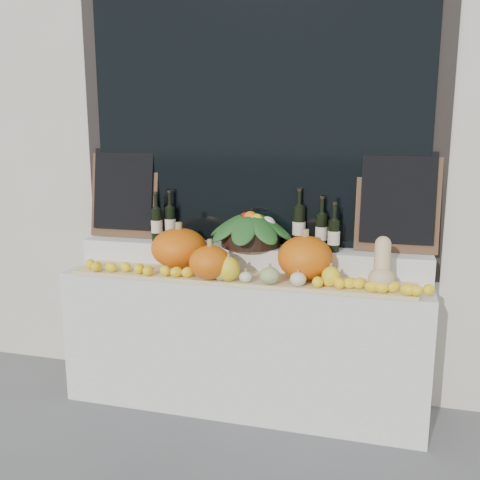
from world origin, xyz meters
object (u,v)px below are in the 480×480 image
(butternut_squash, at_px, (382,268))
(wine_bottle_tall, at_px, (299,226))
(pumpkin_right, at_px, (305,258))
(produce_bowl, at_px, (250,229))
(pumpkin_left, at_px, (179,248))

(butternut_squash, height_order, wine_bottle_tall, wine_bottle_tall)
(pumpkin_right, bearing_deg, butternut_squash, -11.91)
(produce_bowl, bearing_deg, pumpkin_left, -160.52)
(butternut_squash, xyz_separation_m, wine_bottle_tall, (-0.53, 0.37, 0.15))
(produce_bowl, height_order, wine_bottle_tall, wine_bottle_tall)
(pumpkin_left, distance_m, produce_bowl, 0.48)
(wine_bottle_tall, bearing_deg, pumpkin_right, -73.17)
(pumpkin_left, xyz_separation_m, wine_bottle_tall, (0.74, 0.22, 0.14))
(pumpkin_left, bearing_deg, produce_bowl, 19.48)
(pumpkin_left, bearing_deg, butternut_squash, -6.91)
(butternut_squash, relative_size, produce_bowl, 0.50)
(pumpkin_right, relative_size, wine_bottle_tall, 0.88)
(wine_bottle_tall, bearing_deg, pumpkin_left, -163.49)
(pumpkin_right, distance_m, wine_bottle_tall, 0.32)
(butternut_squash, relative_size, wine_bottle_tall, 0.77)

